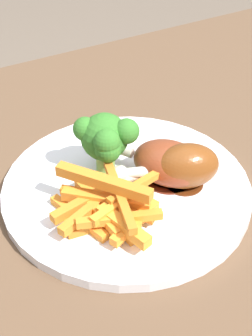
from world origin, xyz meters
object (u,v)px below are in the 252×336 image
at_px(carrot_fries_pile, 110,205).
at_px(chicken_drumstick_far, 166,162).
at_px(dining_table, 133,249).
at_px(dinner_plate, 126,186).
at_px(broccoli_floret_front, 105,138).
at_px(chicken_drumstick_extra, 182,167).
at_px(chicken_drumstick_near, 163,163).

height_order(carrot_fries_pile, chicken_drumstick_far, chicken_drumstick_far).
height_order(dining_table, chicken_drumstick_far, chicken_drumstick_far).
xyz_separation_m(dinner_plate, broccoli_floret_front, (-0.01, 0.03, 0.05)).
bearing_deg(chicken_drumstick_far, carrot_fries_pile, -164.98).
bearing_deg(dining_table, carrot_fries_pile, -143.68).
bearing_deg(carrot_fries_pile, broccoli_floret_front, 63.78).
xyz_separation_m(dining_table, chicken_drumstick_extra, (0.04, -0.03, 0.14)).
height_order(dining_table, dinner_plate, dinner_plate).
bearing_deg(chicken_drumstick_near, chicken_drumstick_extra, -62.83).
distance_m(dining_table, carrot_fries_pile, 0.15).
height_order(broccoli_floret_front, chicken_drumstick_near, broccoli_floret_front).
xyz_separation_m(dining_table, broccoli_floret_front, (-0.02, 0.03, 0.16)).
relative_size(dinner_plate, chicken_drumstick_extra, 2.33).
distance_m(carrot_fries_pile, chicken_drumstick_far, 0.09).
xyz_separation_m(chicken_drumstick_near, chicken_drumstick_far, (0.00, -0.00, 0.00)).
height_order(dining_table, broccoli_floret_front, broccoli_floret_front).
height_order(dining_table, carrot_fries_pile, carrot_fries_pile).
xyz_separation_m(broccoli_floret_front, carrot_fries_pile, (-0.03, -0.07, -0.03)).
bearing_deg(carrot_fries_pile, dinner_plate, 42.72).
bearing_deg(chicken_drumstick_far, dinner_plate, 157.79).
relative_size(dining_table, broccoli_floret_front, 15.72).
xyz_separation_m(dinner_plate, chicken_drumstick_near, (0.04, -0.01, 0.03)).
xyz_separation_m(broccoli_floret_front, chicken_drumstick_extra, (0.06, -0.06, -0.02)).
bearing_deg(carrot_fries_pile, chicken_drumstick_extra, 3.14).
xyz_separation_m(carrot_fries_pile, chicken_drumstick_near, (0.08, 0.03, 0.00)).
bearing_deg(dining_table, dinner_plate, 172.40).
relative_size(carrot_fries_pile, chicken_drumstick_far, 1.07).
bearing_deg(chicken_drumstick_far, chicken_drumstick_near, 115.72).
xyz_separation_m(broccoli_floret_front, chicken_drumstick_far, (0.05, -0.04, -0.02)).
xyz_separation_m(dining_table, carrot_fries_pile, (-0.05, -0.04, 0.13)).
relative_size(broccoli_floret_front, chicken_drumstick_extra, 0.61).
height_order(dining_table, chicken_drumstick_extra, chicken_drumstick_extra).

